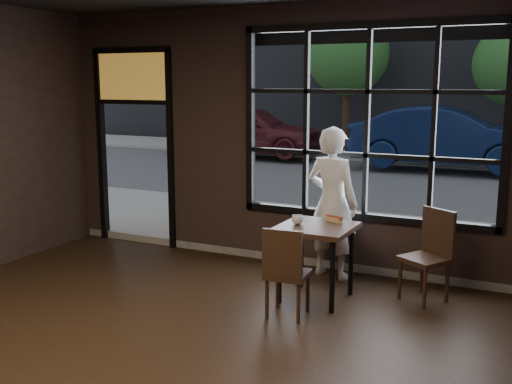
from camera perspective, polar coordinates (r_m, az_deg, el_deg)
The scene contains 13 objects.
floor at distance 5.04m, azimuth -15.79°, elevation -16.96°, with size 6.00×7.00×0.02m, color black.
window_frame at distance 7.07m, azimuth 10.53°, elevation 6.42°, with size 3.06×0.12×2.28m, color black.
stained_transom at distance 8.53m, azimuth -11.65°, elevation 10.75°, with size 1.20×0.06×0.70m, color orange.
street_asphalt at distance 27.57m, azimuth 19.28°, elevation 5.13°, with size 60.00×41.00×0.04m, color #545456.
cafe_table at distance 6.38m, azimuth 5.73°, elevation -6.66°, with size 0.75×0.75×0.81m, color black.
chair_near at distance 5.90m, azimuth 3.05°, elevation -7.53°, with size 0.40×0.40×0.91m, color black.
chair_window at distance 6.52m, azimuth 15.77°, elevation -5.91°, with size 0.42×0.42×0.97m, color black.
man at distance 7.02m, azimuth 7.26°, elevation -1.03°, with size 0.65×0.43×1.78m, color white.
hotdog at distance 6.45m, azimuth 7.44°, elevation -2.58°, with size 0.20×0.08×0.06m, color tan, non-canonical shape.
cup at distance 6.29m, azimuth 3.99°, elevation -2.66°, with size 0.12×0.12×0.10m, color silver.
navy_car at distance 15.92m, azimuth 17.64°, elevation 4.97°, with size 1.66×4.75×1.56m, color #0B1636.
maroon_car at distance 18.04m, azimuth -0.67°, elevation 5.95°, with size 1.77×4.40×1.50m, color #531B21.
tree_left at distance 19.53m, azimuth 8.71°, elevation 12.87°, with size 2.60×2.60×4.44m.
Camera 1 is at (3.04, -3.30, 2.28)m, focal length 42.00 mm.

